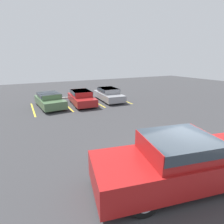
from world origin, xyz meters
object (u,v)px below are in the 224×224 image
Objects in this scene: pickup_truck at (185,160)px; parked_sedan_b at (81,97)px; parked_sedan_a at (50,100)px; wheel_stop_curb at (66,98)px; parked_sedan_c at (109,94)px.

pickup_truck is 1.41× the size of parked_sedan_b.
parked_sedan_a is 3.61m from wheel_stop_curb.
pickup_truck is 1.45× the size of parked_sedan_a.
parked_sedan_c is at bearing 99.03° from parked_sedan_b.
parked_sedan_b is 2.97m from parked_sedan_c.
parked_sedan_a is 0.97× the size of parked_sedan_c.
parked_sedan_b is at bearing -80.51° from parked_sedan_c.
pickup_truck is 3.52× the size of wheel_stop_curb.
parked_sedan_c reaches higher than parked_sedan_a.
parked_sedan_c is (2.96, 0.26, -0.02)m from parked_sedan_b.
pickup_truck is at bearing -88.64° from wheel_stop_curb.
parked_sedan_b is at bearing 78.74° from parked_sedan_a.
pickup_truck is 12.85m from parked_sedan_c.
parked_sedan_c is at bearing 84.55° from parked_sedan_a.
wheel_stop_curb is at bearing 139.90° from parked_sedan_a.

